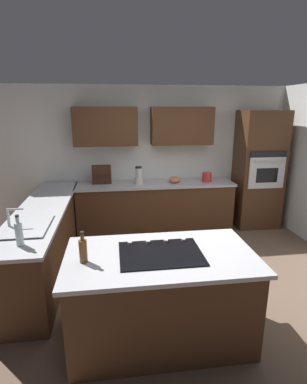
# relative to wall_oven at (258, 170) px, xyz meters

# --- Properties ---
(ground_plane) EXTENTS (14.00, 14.00, 0.00)m
(ground_plane) POSITION_rel_wall_oven_xyz_m (1.85, 1.72, -1.09)
(ground_plane) COLOR brown
(wall_back) EXTENTS (6.00, 0.44, 2.60)m
(wall_back) POSITION_rel_wall_oven_xyz_m (1.92, -0.33, 0.36)
(wall_back) COLOR silver
(wall_back) RESTS_ON ground
(lower_cabinets_back) EXTENTS (2.80, 0.60, 0.86)m
(lower_cabinets_back) POSITION_rel_wall_oven_xyz_m (1.95, -0.00, -0.66)
(lower_cabinets_back) COLOR #472B19
(lower_cabinets_back) RESTS_ON ground
(countertop_back) EXTENTS (2.84, 0.64, 0.04)m
(countertop_back) POSITION_rel_wall_oven_xyz_m (1.95, -0.00, -0.21)
(countertop_back) COLOR #B2B2B7
(countertop_back) RESTS_ON lower_cabinets_back
(lower_cabinets_side) EXTENTS (0.60, 2.90, 0.86)m
(lower_cabinets_side) POSITION_rel_wall_oven_xyz_m (3.67, 1.17, -0.66)
(lower_cabinets_side) COLOR #472B19
(lower_cabinets_side) RESTS_ON ground
(countertop_side) EXTENTS (0.64, 2.94, 0.04)m
(countertop_side) POSITION_rel_wall_oven_xyz_m (3.67, 1.17, -0.21)
(countertop_side) COLOR #B2B2B7
(countertop_side) RESTS_ON lower_cabinets_side
(island_base) EXTENTS (1.68, 0.90, 0.86)m
(island_base) POSITION_rel_wall_oven_xyz_m (2.28, 2.70, -0.66)
(island_base) COLOR #472B19
(island_base) RESTS_ON ground
(island_top) EXTENTS (1.76, 0.98, 0.04)m
(island_top) POSITION_rel_wall_oven_xyz_m (2.28, 2.70, -0.21)
(island_top) COLOR #B2B2B7
(island_top) RESTS_ON island_base
(wall_oven) EXTENTS (0.80, 0.66, 2.17)m
(wall_oven) POSITION_rel_wall_oven_xyz_m (0.00, 0.00, 0.00)
(wall_oven) COLOR #472B19
(wall_oven) RESTS_ON ground
(sink_unit) EXTENTS (0.46, 0.70, 0.23)m
(sink_unit) POSITION_rel_wall_oven_xyz_m (3.68, 1.86, -0.17)
(sink_unit) COLOR #515456
(sink_unit) RESTS_ON countertop_side
(cooktop) EXTENTS (0.76, 0.56, 0.03)m
(cooktop) POSITION_rel_wall_oven_xyz_m (2.28, 2.70, -0.18)
(cooktop) COLOR black
(cooktop) RESTS_ON island_top
(blender) EXTENTS (0.15, 0.15, 0.31)m
(blender) POSITION_rel_wall_oven_xyz_m (2.25, 0.02, -0.05)
(blender) COLOR beige
(blender) RESTS_ON countertop_back
(mixing_bowl) EXTENTS (0.21, 0.21, 0.12)m
(mixing_bowl) POSITION_rel_wall_oven_xyz_m (1.60, 0.02, -0.13)
(mixing_bowl) COLOR #CC724C
(mixing_bowl) RESTS_ON countertop_back
(spice_rack) EXTENTS (0.33, 0.11, 0.34)m
(spice_rack) POSITION_rel_wall_oven_xyz_m (2.90, -0.08, -0.02)
(spice_rack) COLOR #381E14
(spice_rack) RESTS_ON countertop_back
(kettle) EXTENTS (0.18, 0.18, 0.17)m
(kettle) POSITION_rel_wall_oven_xyz_m (1.00, 0.02, -0.10)
(kettle) COLOR red
(kettle) RESTS_ON countertop_back
(dish_soap_bottle) EXTENTS (0.07, 0.07, 0.32)m
(dish_soap_bottle) POSITION_rel_wall_oven_xyz_m (3.62, 2.34, -0.06)
(dish_soap_bottle) COLOR silver
(dish_soap_bottle) RESTS_ON countertop_side
(oil_bottle) EXTENTS (0.07, 0.07, 0.29)m
(oil_bottle) POSITION_rel_wall_oven_xyz_m (2.97, 2.76, -0.07)
(oil_bottle) COLOR brown
(oil_bottle) RESTS_ON island_top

